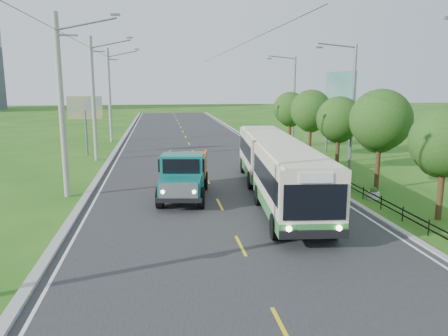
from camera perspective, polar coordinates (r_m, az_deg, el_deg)
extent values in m
plane|color=#1D5714|center=(17.44, 2.19, -10.14)|extent=(240.00, 240.00, 0.00)
cube|color=#28282B|center=(36.66, -3.54, 1.10)|extent=(14.00, 120.00, 0.02)
cube|color=#9E9E99|center=(36.76, -14.80, 0.88)|extent=(0.40, 120.00, 0.15)
cube|color=#9E9E99|center=(37.92, 7.29, 1.42)|extent=(0.30, 120.00, 0.10)
cube|color=silver|center=(36.71, -13.94, 0.83)|extent=(0.12, 120.00, 0.00)
cube|color=silver|center=(37.79, 6.56, 1.36)|extent=(0.12, 120.00, 0.00)
cube|color=yellow|center=(17.44, 2.19, -10.08)|extent=(0.12, 2.20, 0.00)
cube|color=black|center=(32.51, 11.58, 0.14)|extent=(0.04, 40.00, 0.60)
cylinder|color=gray|center=(25.57, -20.47, 7.41)|extent=(0.32, 0.32, 10.00)
cube|color=slate|center=(25.57, -19.92, 15.99)|extent=(1.20, 0.10, 0.10)
cube|color=slate|center=(25.34, -14.00, 18.87)|extent=(0.50, 0.18, 0.12)
cylinder|color=gray|center=(37.39, -16.70, 8.55)|extent=(0.32, 0.32, 10.00)
cube|color=slate|center=(37.38, -16.24, 14.41)|extent=(1.20, 0.10, 0.10)
cube|color=slate|center=(37.23, -12.21, 16.31)|extent=(0.50, 0.18, 0.12)
cylinder|color=gray|center=(49.29, -14.73, 9.13)|extent=(0.32, 0.32, 10.00)
cube|color=slate|center=(49.29, -14.36, 13.57)|extent=(1.20, 0.10, 0.10)
cube|color=slate|center=(49.17, -11.30, 14.99)|extent=(0.50, 0.18, 0.12)
cylinder|color=#382314|center=(22.61, 26.44, -2.45)|extent=(0.28, 0.28, 2.97)
sphere|color=#204915|center=(22.24, 26.93, 3.14)|extent=(3.18, 3.18, 3.18)
sphere|color=#204915|center=(22.84, 26.49, 1.74)|extent=(2.33, 2.33, 2.33)
cylinder|color=#382314|center=(27.59, 19.44, 0.74)|extent=(0.28, 0.28, 3.36)
sphere|color=#204915|center=(27.28, 19.78, 5.95)|extent=(3.60, 3.60, 3.60)
sphere|color=#204915|center=(27.88, 19.57, 4.57)|extent=(2.64, 2.64, 2.64)
cylinder|color=#382314|center=(32.96, 14.61, 2.30)|extent=(0.28, 0.28, 3.02)
sphere|color=#204915|center=(32.71, 14.80, 6.22)|extent=(3.24, 3.24, 3.24)
sphere|color=#204915|center=(33.30, 14.73, 5.19)|extent=(2.38, 2.38, 2.38)
cylinder|color=#382314|center=(38.49, 11.16, 3.81)|extent=(0.28, 0.28, 3.25)
sphere|color=#204915|center=(38.27, 11.29, 7.43)|extent=(3.48, 3.48, 3.48)
sphere|color=#204915|center=(38.85, 11.29, 6.45)|extent=(2.55, 2.55, 2.55)
cylinder|color=#382314|center=(44.16, 8.56, 4.69)|extent=(0.28, 0.28, 3.08)
sphere|color=#204915|center=(43.97, 8.65, 7.68)|extent=(3.30, 3.30, 3.30)
sphere|color=#204915|center=(44.55, 8.69, 6.87)|extent=(2.42, 2.42, 2.42)
cylinder|color=slate|center=(33.07, 16.47, 7.44)|extent=(0.20, 0.20, 9.00)
cylinder|color=slate|center=(32.57, 14.58, 15.24)|extent=(2.80, 0.10, 0.34)
cube|color=slate|center=(32.08, 12.35, 15.14)|extent=(0.45, 0.16, 0.12)
cylinder|color=slate|center=(46.15, 9.15, 8.62)|extent=(0.20, 0.20, 9.00)
cylinder|color=slate|center=(45.79, 7.59, 14.16)|extent=(2.80, 0.10, 0.34)
cube|color=slate|center=(45.44, 5.96, 14.03)|extent=(0.45, 0.16, 0.12)
cylinder|color=silver|center=(25.61, 18.92, -3.37)|extent=(0.64, 0.64, 0.40)
sphere|color=#204915|center=(25.55, 18.95, -2.83)|extent=(0.44, 0.44, 0.44)
cylinder|color=silver|center=(32.73, 12.56, 0.00)|extent=(0.64, 0.64, 0.40)
sphere|color=#204915|center=(32.69, 12.58, 0.43)|extent=(0.44, 0.44, 0.44)
cylinder|color=silver|center=(40.19, 8.52, 2.15)|extent=(0.64, 0.64, 0.40)
sphere|color=#204915|center=(40.15, 8.53, 2.50)|extent=(0.44, 0.44, 0.44)
cylinder|color=slate|center=(40.74, -17.55, 4.43)|extent=(0.20, 0.20, 4.00)
cube|color=yellow|center=(40.57, -17.73, 7.52)|extent=(3.00, 0.15, 2.00)
cylinder|color=slate|center=(37.02, 16.16, 4.68)|extent=(0.24, 0.24, 5.00)
cylinder|color=slate|center=(41.60, 13.32, 5.46)|extent=(0.24, 0.24, 5.00)
cube|color=#144C47|center=(39.12, 14.89, 9.90)|extent=(0.20, 6.00, 3.00)
cube|color=#337F3B|center=(20.51, 8.86, -4.55)|extent=(3.35, 8.11, 0.58)
cube|color=beige|center=(20.21, 8.97, -0.98)|extent=(3.35, 8.11, 2.03)
cube|color=black|center=(20.20, 8.97, -0.95)|extent=(3.34, 7.49, 1.00)
cube|color=#337F3B|center=(28.85, 5.33, 0.05)|extent=(3.31, 7.59, 0.58)
cube|color=beige|center=(28.64, 5.38, 2.62)|extent=(3.31, 7.59, 2.03)
cube|color=black|center=(28.63, 5.38, 2.64)|extent=(3.29, 6.96, 1.00)
cube|color=#4C4C4C|center=(24.58, 6.80, 0.52)|extent=(2.56, 1.28, 2.51)
cube|color=black|center=(16.49, 11.80, -4.42)|extent=(2.37, 0.28, 1.37)
cylinder|color=black|center=(18.05, 6.72, -7.63)|extent=(0.44, 1.12, 1.10)
cylinder|color=black|center=(18.60, 14.03, -7.32)|extent=(0.44, 1.12, 1.10)
cylinder|color=black|center=(22.95, 4.55, -3.53)|extent=(0.44, 1.12, 1.10)
cylinder|color=black|center=(23.38, 10.35, -3.41)|extent=(0.44, 1.12, 1.10)
cylinder|color=black|center=(26.40, 3.53, -1.59)|extent=(0.44, 1.12, 1.10)
cylinder|color=black|center=(26.78, 8.60, -1.52)|extent=(0.44, 1.12, 1.10)
cylinder|color=black|center=(31.13, 2.51, 0.35)|extent=(0.44, 1.12, 1.10)
cylinder|color=black|center=(31.45, 6.83, 0.39)|extent=(0.44, 1.12, 1.10)
cube|color=#116A66|center=(22.11, -5.77, -2.65)|extent=(2.28, 1.69, 1.00)
cube|color=#116A66|center=(23.45, -5.42, -0.60)|extent=(2.41, 1.90, 2.00)
cube|color=black|center=(23.36, -5.45, 0.60)|extent=(2.58, 1.64, 0.70)
cube|color=black|center=(24.43, -5.21, -2.40)|extent=(1.87, 6.07, 0.25)
cube|color=#DC5214|center=(25.88, -4.91, 0.61)|extent=(2.71, 3.30, 1.30)
cylinder|color=black|center=(22.56, -8.34, -3.87)|extent=(0.51, 1.14, 1.10)
cylinder|color=black|center=(22.35, -3.01, -3.90)|extent=(0.51, 1.14, 1.10)
cylinder|color=black|center=(26.41, -7.10, -1.65)|extent=(0.51, 1.14, 1.10)
cylinder|color=black|center=(26.23, -2.55, -1.67)|extent=(0.51, 1.14, 1.10)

